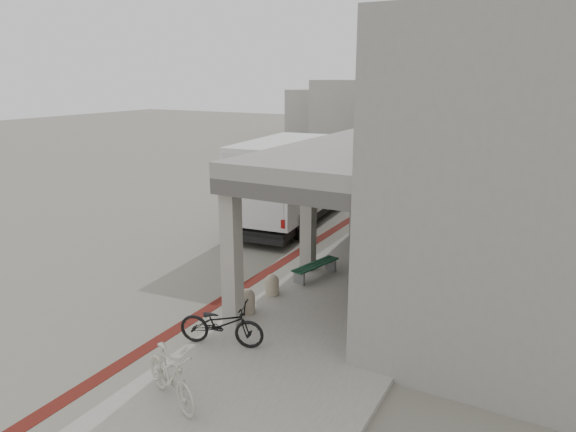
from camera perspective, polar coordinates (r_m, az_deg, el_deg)
The scene contains 14 objects.
ground at distance 16.41m, azimuth -5.18°, elevation -5.51°, with size 120.00×120.00×0.00m, color slate.
bike_lane_stripe at distance 17.55m, azimuth 1.17°, elevation -4.04°, with size 0.35×40.00×0.01m, color #541610.
sidewalk at distance 14.69m, azimuth 8.05°, elevation -7.90°, with size 4.40×28.00×0.12m, color gray.
transit_building at distance 17.48m, azimuth 22.59°, elevation 6.19°, with size 7.60×17.00×7.00m.
distant_backdrop at distance 50.03m, azimuth 15.57°, elevation 11.15°, with size 28.00×10.00×6.50m.
tree_left at distance 43.01m, azimuth 10.27°, elevation 11.51°, with size 3.20×3.20×4.80m.
tree_mid at distance 43.31m, azimuth 20.10°, elevation 10.87°, with size 3.20×3.20×4.80m.
fedex_truck at distance 20.84m, azimuth 0.74°, elevation 4.28°, with size 3.26×8.29×3.45m.
bench at distance 15.06m, azimuth 3.08°, elevation -5.74°, with size 0.78×1.78×0.41m.
bollard_near at distance 12.94m, azimuth -4.59°, elevation -9.35°, with size 0.41×0.41×0.61m.
bollard_far at distance 13.91m, azimuth -1.80°, elevation -7.60°, with size 0.38×0.38×0.56m.
utility_cabinet at distance 14.90m, azimuth 10.03°, elevation -5.07°, with size 0.51×0.68×1.13m, color gray.
bicycle_black at distance 11.45m, azimuth -7.40°, elevation -11.78°, with size 0.66×1.90×1.00m, color black.
bicycle_cream at distance 9.79m, azimuth -12.90°, elevation -16.98°, with size 0.49×1.73×1.04m, color beige.
Camera 1 is at (8.60, -12.72, 5.80)m, focal length 32.00 mm.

